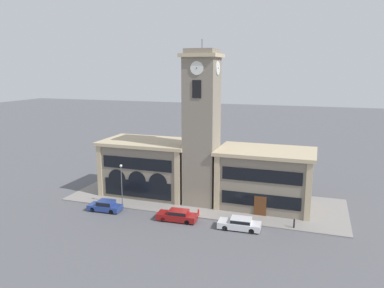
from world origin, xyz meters
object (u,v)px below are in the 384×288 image
Objects in this scene: parked_car_near at (105,206)px; bollard at (294,223)px; parked_car_far at (240,223)px; street_lamp at (121,179)px; parked_car_mid at (177,215)px; fire_hydrant at (198,212)px.

parked_car_near is 23.45m from bollard.
parked_car_far is 0.86× the size of street_lamp.
parked_car_mid is at bearing 177.30° from parked_car_near.
fire_hydrant is at bearing 0.44° from street_lamp.
street_lamp is at bearing -9.43° from parked_car_far.
parked_car_mid reaches higher than bollard.
bollard reaches higher than fire_hydrant.
parked_car_mid is 13.61m from bollard.
fire_hydrant is at bearing -138.14° from parked_car_mid.
fire_hydrant is (2.01, 1.98, -0.14)m from parked_car_mid.
bollard is at bearing 0.63° from fire_hydrant.
street_lamp is 5.34× the size of bollard.
parked_car_mid is 0.86× the size of street_lamp.
street_lamp reaches higher than parked_car_near.
parked_car_far is 4.61× the size of bollard.
parked_car_mid is 9.29m from street_lamp.
parked_car_mid reaches higher than fire_hydrant.
parked_car_far is 5.63× the size of fire_hydrant.
parked_car_near is 9.91m from parked_car_mid.
fire_hydrant is (-5.58, 1.98, -0.14)m from parked_car_far.
street_lamp is 22.20m from bollard.
bollard is (23.36, 2.11, -0.06)m from parked_car_near.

